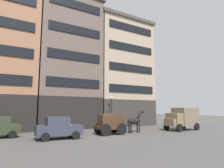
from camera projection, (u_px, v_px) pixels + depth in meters
name	position (u px, v px, depth m)	size (l,w,h in m)	color
ground_plane	(104.00, 136.00, 17.74)	(120.00, 120.00, 0.00)	#4C4947
building_far_left	(0.00, 57.00, 22.09)	(8.24, 5.64, 16.76)	black
building_center_left	(69.00, 60.00, 26.26)	(8.62, 5.64, 18.07)	black
building_center_right	(122.00, 72.00, 30.64)	(9.71, 5.64, 16.72)	#38332D
cargo_wagon	(111.00, 123.00, 18.84)	(2.93, 1.55, 1.98)	#3D2819
draft_horse	(135.00, 120.00, 20.35)	(2.35, 0.63, 2.30)	black
delivery_truck_near	(182.00, 118.00, 22.84)	(4.39, 2.20, 2.62)	#7A6B4C
sedan_dark	(59.00, 128.00, 16.03)	(3.78, 2.03, 1.83)	#333847
streetlamp_curbside	(111.00, 107.00, 25.15)	(0.32, 0.32, 4.12)	black
fire_hydrant_curbside	(102.00, 126.00, 23.21)	(0.24, 0.24, 0.83)	maroon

